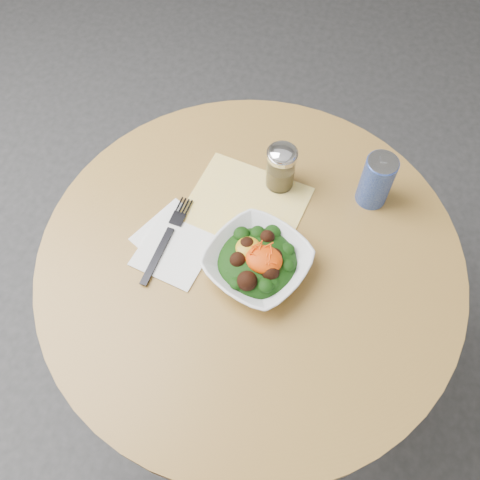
{
  "coord_description": "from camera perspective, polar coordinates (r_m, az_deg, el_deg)",
  "views": [
    {
      "loc": [
        0.12,
        -0.51,
        1.74
      ],
      "look_at": [
        -0.02,
        0.0,
        0.81
      ],
      "focal_mm": 40.0,
      "sensor_mm": 36.0,
      "label": 1
    }
  ],
  "objects": [
    {
      "name": "salad_bowl",
      "position": [
        1.09,
        1.88,
        -2.31
      ],
      "size": [
        0.26,
        0.26,
        0.08
      ],
      "color": "white",
      "rests_on": "table"
    },
    {
      "name": "cloth_napkin",
      "position": [
        1.18,
        0.44,
        3.42
      ],
      "size": [
        0.28,
        0.26,
        0.0
      ],
      "primitive_type": "cube",
      "rotation": [
        0.0,
        0.0,
        -0.15
      ],
      "color": "yellow",
      "rests_on": "table"
    },
    {
      "name": "fork",
      "position": [
        1.15,
        -7.73,
        0.32
      ],
      "size": [
        0.04,
        0.23,
        0.0
      ],
      "color": "black",
      "rests_on": "table"
    },
    {
      "name": "beverage_can",
      "position": [
        1.18,
        14.35,
        6.17
      ],
      "size": [
        0.07,
        0.07,
        0.13
      ],
      "color": "navy",
      "rests_on": "table"
    },
    {
      "name": "paper_napkins",
      "position": [
        1.14,
        -6.98,
        -0.42
      ],
      "size": [
        0.19,
        0.21,
        0.0
      ],
      "color": "white",
      "rests_on": "table"
    },
    {
      "name": "ground",
      "position": [
        1.82,
        0.72,
        -13.01
      ],
      "size": [
        6.0,
        6.0,
        0.0
      ],
      "primitive_type": "plane",
      "color": "#2D2D30",
      "rests_on": "ground"
    },
    {
      "name": "table",
      "position": [
        1.3,
        0.98,
        -5.97
      ],
      "size": [
        0.9,
        0.9,
        0.75
      ],
      "color": "black",
      "rests_on": "ground"
    },
    {
      "name": "spice_shaker",
      "position": [
        1.18,
        4.39,
        7.75
      ],
      "size": [
        0.07,
        0.07,
        0.12
      ],
      "color": "silver",
      "rests_on": "table"
    }
  ]
}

